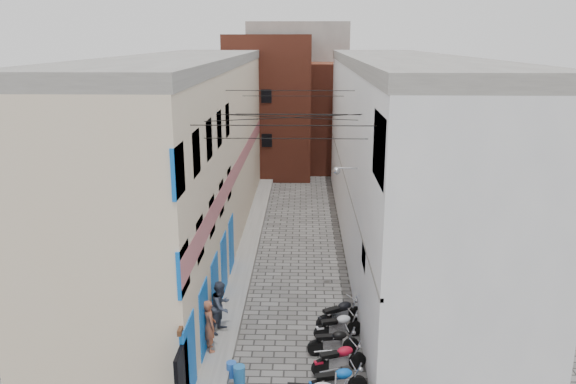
# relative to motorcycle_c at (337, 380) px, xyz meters

# --- Properties ---
(plinth) EXTENTS (0.90, 26.00, 0.25)m
(plinth) POSITION_rel_motorcycle_c_xyz_m (-3.58, 12.10, -0.39)
(plinth) COLOR gray
(plinth) RESTS_ON ground
(building_left) EXTENTS (5.10, 27.00, 9.00)m
(building_left) POSITION_rel_motorcycle_c_xyz_m (-6.51, 12.05, 3.99)
(building_left) COLOR beige
(building_left) RESTS_ON ground
(building_right) EXTENTS (5.94, 26.00, 9.00)m
(building_right) POSITION_rel_motorcycle_c_xyz_m (3.46, 12.10, 3.99)
(building_right) COLOR silver
(building_right) RESTS_ON ground
(building_far_brick_left) EXTENTS (6.00, 6.00, 10.00)m
(building_far_brick_left) POSITION_rel_motorcycle_c_xyz_m (-3.53, 27.10, 4.49)
(building_far_brick_left) COLOR brown
(building_far_brick_left) RESTS_ON ground
(building_far_brick_right) EXTENTS (5.00, 6.00, 8.00)m
(building_far_brick_right) POSITION_rel_motorcycle_c_xyz_m (1.47, 29.10, 3.49)
(building_far_brick_right) COLOR brown
(building_far_brick_right) RESTS_ON ground
(building_far_concrete) EXTENTS (8.00, 5.00, 11.00)m
(building_far_concrete) POSITION_rel_motorcycle_c_xyz_m (-1.53, 33.10, 4.99)
(building_far_concrete) COLOR gray
(building_far_concrete) RESTS_ON ground
(far_shopfront) EXTENTS (2.00, 0.30, 2.40)m
(far_shopfront) POSITION_rel_motorcycle_c_xyz_m (-1.53, 24.30, 0.69)
(far_shopfront) COLOR black
(far_shopfront) RESTS_ON ground
(overhead_wires) EXTENTS (5.80, 13.02, 1.32)m
(overhead_wires) POSITION_rel_motorcycle_c_xyz_m (-1.53, 6.75, 6.61)
(overhead_wires) COLOR black
(overhead_wires) RESTS_ON ground
(motorcycle_c) EXTENTS (1.85, 0.93, 1.02)m
(motorcycle_c) POSITION_rel_motorcycle_c_xyz_m (0.00, 0.00, 0.00)
(motorcycle_c) COLOR #0C51B4
(motorcycle_c) RESTS_ON ground
(motorcycle_d) EXTENTS (1.84, 1.12, 1.02)m
(motorcycle_d) POSITION_rel_motorcycle_c_xyz_m (0.13, 1.15, -0.00)
(motorcycle_d) COLOR #A80C22
(motorcycle_d) RESTS_ON ground
(motorcycle_e) EXTENTS (1.75, 0.78, 0.98)m
(motorcycle_e) POSITION_rel_motorcycle_c_xyz_m (0.01, 2.16, -0.02)
(motorcycle_e) COLOR black
(motorcycle_e) RESTS_ON ground
(motorcycle_f) EXTENTS (1.78, 0.99, 0.99)m
(motorcycle_f) POSITION_rel_motorcycle_c_xyz_m (0.22, 3.19, -0.02)
(motorcycle_f) COLOR silver
(motorcycle_f) RESTS_ON ground
(motorcycle_g) EXTENTS (1.92, 1.49, 1.09)m
(motorcycle_g) POSITION_rel_motorcycle_c_xyz_m (0.31, 3.96, 0.03)
(motorcycle_g) COLOR black
(motorcycle_g) RESTS_ON ground
(person_a) EXTENTS (0.64, 0.74, 1.70)m
(person_a) POSITION_rel_motorcycle_c_xyz_m (-3.88, 1.90, 0.59)
(person_a) COLOR #9E5539
(person_a) RESTS_ON plinth
(person_b) EXTENTS (0.96, 1.06, 1.77)m
(person_b) POSITION_rel_motorcycle_c_xyz_m (-3.69, 3.13, 0.62)
(person_b) COLOR #353D4F
(person_b) RESTS_ON plinth
(water_jug_near) EXTENTS (0.45, 0.45, 0.54)m
(water_jug_near) POSITION_rel_motorcycle_c_xyz_m (-2.81, 0.54, -0.24)
(water_jug_near) COLOR #236AAF
(water_jug_near) RESTS_ON ground
(water_jug_far) EXTENTS (0.33, 0.33, 0.47)m
(water_jug_far) POSITION_rel_motorcycle_c_xyz_m (-3.08, 0.86, -0.28)
(water_jug_far) COLOR blue
(water_jug_far) RESTS_ON ground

